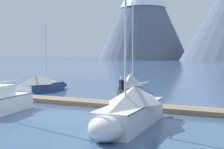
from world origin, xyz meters
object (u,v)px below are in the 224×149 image
at_px(sailboat_mid_dock_starboard, 130,108).
at_px(sailboat_nearest_berth, 42,83).
at_px(sailboat_mid_dock_port, 132,85).
at_px(person_on_dock, 122,88).

bearing_deg(sailboat_mid_dock_starboard, sailboat_nearest_berth, 142.25).
bearing_deg(sailboat_mid_dock_port, person_on_dock, -75.17).
xyz_separation_m(sailboat_nearest_berth, person_on_dock, (10.29, -4.80, 0.52)).
height_order(sailboat_nearest_berth, person_on_dock, sailboat_nearest_berth).
distance_m(sailboat_mid_dock_port, sailboat_mid_dock_starboard, 12.00).
xyz_separation_m(sailboat_mid_dock_starboard, person_on_dock, (-2.75, 5.29, 0.34)).
distance_m(sailboat_mid_dock_port, person_on_dock, 6.12).
bearing_deg(person_on_dock, sailboat_nearest_berth, 155.00).
height_order(sailboat_mid_dock_starboard, person_on_dock, sailboat_mid_dock_starboard).
xyz_separation_m(sailboat_mid_dock_port, sailboat_mid_dock_starboard, (4.31, -11.20, 0.06)).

